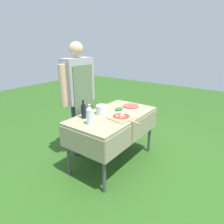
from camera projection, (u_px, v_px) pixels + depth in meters
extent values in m
plane|color=#2D5B1E|center=(113.00, 161.00, 3.04)|extent=(12.00, 12.00, 0.00)
cube|color=gray|center=(113.00, 115.00, 2.79)|extent=(1.31, 0.73, 0.04)
cube|color=gray|center=(135.00, 132.00, 2.64)|extent=(1.31, 0.01, 0.28)
cube|color=gray|center=(93.00, 120.00, 3.05)|extent=(1.31, 0.01, 0.28)
cube|color=gray|center=(80.00, 144.00, 2.34)|extent=(0.01, 0.73, 0.28)
cube|color=gray|center=(136.00, 113.00, 3.35)|extent=(0.01, 0.73, 0.28)
cylinder|color=#4C4C51|center=(104.00, 166.00, 2.30)|extent=(0.04, 0.04, 0.72)
cylinder|color=#4C4C51|center=(150.00, 131.00, 3.20)|extent=(0.04, 0.04, 0.72)
cylinder|color=#4C4C51|center=(68.00, 150.00, 2.63)|extent=(0.04, 0.04, 0.72)
cylinder|color=#4C4C51|center=(119.00, 123.00, 3.54)|extent=(0.04, 0.04, 0.72)
cylinder|color=#333D56|center=(84.00, 126.00, 3.20)|extent=(0.13, 0.13, 0.86)
cylinder|color=#333D56|center=(77.00, 130.00, 3.08)|extent=(0.13, 0.13, 0.86)
cube|color=#99999E|center=(78.00, 81.00, 2.89)|extent=(0.47, 0.20, 0.64)
cube|color=#56704C|center=(84.00, 98.00, 2.91)|extent=(0.37, 0.01, 0.94)
cylinder|color=tan|center=(91.00, 80.00, 3.10)|extent=(0.10, 0.10, 0.57)
cylinder|color=tan|center=(63.00, 86.00, 2.69)|extent=(0.10, 0.10, 0.57)
sphere|color=tan|center=(76.00, 49.00, 2.74)|extent=(0.20, 0.20, 0.20)
cube|color=tan|center=(121.00, 118.00, 2.64)|extent=(0.36, 0.36, 0.01)
cylinder|color=tan|center=(135.00, 123.00, 2.48)|extent=(0.05, 0.17, 0.02)
cylinder|color=beige|center=(121.00, 117.00, 2.64)|extent=(0.26, 0.26, 0.01)
cylinder|color=red|center=(121.00, 116.00, 2.64)|extent=(0.23, 0.23, 0.00)
ellipsoid|color=white|center=(122.00, 114.00, 2.68)|extent=(0.05, 0.06, 0.02)
ellipsoid|color=white|center=(121.00, 117.00, 2.57)|extent=(0.04, 0.04, 0.01)
ellipsoid|color=white|center=(124.00, 116.00, 2.61)|extent=(0.04, 0.04, 0.01)
ellipsoid|color=white|center=(122.00, 116.00, 2.62)|extent=(0.05, 0.05, 0.02)
ellipsoid|color=white|center=(117.00, 116.00, 2.63)|extent=(0.03, 0.04, 0.01)
ellipsoid|color=white|center=(121.00, 116.00, 2.63)|extent=(0.05, 0.06, 0.02)
ellipsoid|color=#286B23|center=(123.00, 115.00, 2.66)|extent=(0.03, 0.04, 0.00)
ellipsoid|color=#286B23|center=(116.00, 114.00, 2.69)|extent=(0.03, 0.02, 0.00)
ellipsoid|color=#286B23|center=(123.00, 115.00, 2.66)|extent=(0.03, 0.04, 0.00)
ellipsoid|color=#286B23|center=(119.00, 116.00, 2.62)|extent=(0.01, 0.03, 0.00)
cylinder|color=black|center=(84.00, 112.00, 2.62)|extent=(0.06, 0.06, 0.18)
cylinder|color=black|center=(83.00, 103.00, 2.58)|extent=(0.03, 0.03, 0.05)
cylinder|color=#232326|center=(83.00, 100.00, 2.57)|extent=(0.03, 0.03, 0.02)
cylinder|color=silver|center=(90.00, 117.00, 2.42)|extent=(0.08, 0.08, 0.19)
cone|color=silver|center=(89.00, 108.00, 2.38)|extent=(0.08, 0.08, 0.05)
cylinder|color=silver|center=(89.00, 105.00, 2.37)|extent=(0.03, 0.03, 0.02)
cube|color=silver|center=(119.00, 110.00, 2.95)|extent=(0.21, 0.15, 0.01)
ellipsoid|color=#286B23|center=(119.00, 109.00, 2.94)|extent=(0.17, 0.13, 0.03)
cylinder|color=silver|center=(102.00, 110.00, 2.78)|extent=(0.17, 0.17, 0.13)
cylinder|color=#DB4C42|center=(131.00, 107.00, 3.11)|extent=(0.25, 0.25, 0.00)
cylinder|color=#DB4C42|center=(131.00, 106.00, 3.11)|extent=(0.24, 0.24, 0.00)
cylinder|color=#DB4C42|center=(131.00, 106.00, 3.10)|extent=(0.24, 0.24, 0.00)
cylinder|color=#DB4C42|center=(131.00, 106.00, 3.10)|extent=(0.24, 0.24, 0.00)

